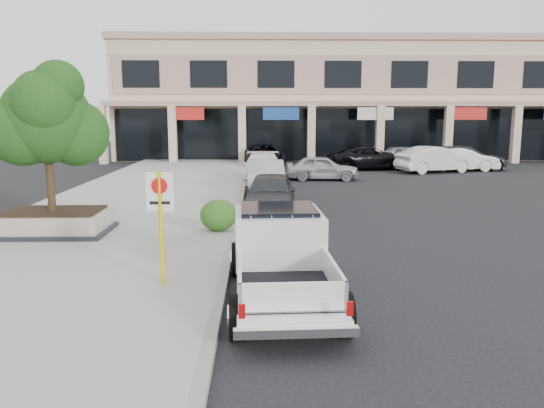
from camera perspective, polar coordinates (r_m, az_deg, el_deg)
The scene contains 19 objects.
ground at distance 12.08m, azimuth 2.40°, elevation -7.57°, with size 120.00×120.00×0.00m, color black.
sidewalk at distance 18.47m, azimuth -16.18°, elevation -1.65°, with size 8.00×52.00×0.15m, color gray.
curb at distance 17.87m, azimuth -3.84°, elevation -1.65°, with size 0.20×52.00×0.15m, color gray.
strip_mall at distance 46.29m, azimuth 9.72°, elevation 10.99°, with size 40.55×12.43×9.50m.
planter at distance 16.66m, azimuth -22.46°, elevation -1.80°, with size 3.20×2.20×0.68m.
planter_tree at distance 16.47m, azimuth -22.50°, elevation 8.38°, with size 2.90×2.55×4.00m.
no_parking_sign at distance 10.84m, azimuth -11.90°, elevation -0.88°, with size 0.55×0.09×2.30m.
hedge at distance 15.74m, azimuth -5.78°, elevation -1.22°, with size 1.10×0.99×0.94m, color #1B4313.
pickup_truck at distance 10.22m, azimuth 1.08°, elevation -5.87°, with size 1.97×5.33×1.68m, color white, non-canonical shape.
curb_car_a at distance 19.09m, azimuth -0.18°, elevation 1.14°, with size 1.76×4.37×1.49m, color #2C2E31.
curb_car_b at distance 23.69m, azimuth -0.68°, elevation 2.84°, with size 1.61×4.62×1.52m, color #A7ABAF.
curb_car_c at distance 28.00m, azimuth -1.00°, elevation 3.90°, with size 2.13×5.24×1.52m, color white.
curb_car_d at distance 36.93m, azimuth -0.88°, elevation 5.27°, with size 2.45×5.31×1.48m, color black.
lot_car_a at distance 29.10m, azimuth 5.43°, elevation 3.90°, with size 1.59×3.94×1.34m, color #AFB3B8.
lot_car_b at distance 34.22m, azimuth 17.14°, elevation 4.60°, with size 1.70×4.88×1.61m, color silver.
lot_car_c at distance 36.45m, azimuth 19.99°, elevation 4.68°, with size 2.15×5.30×1.54m, color #323437.
lot_car_d at distance 35.18m, azimuth 10.50°, elevation 4.92°, with size 2.51×5.45×1.51m, color black.
lot_car_e at distance 39.52m, azimuth 14.04°, elevation 5.16°, with size 1.57×3.91×1.33m, color #989B9F.
lot_car_f at distance 35.92m, azimuth 19.77°, elevation 4.54°, with size 1.52×4.36×1.44m, color silver.
Camera 1 is at (-0.78, -11.51, 3.58)m, focal length 35.00 mm.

